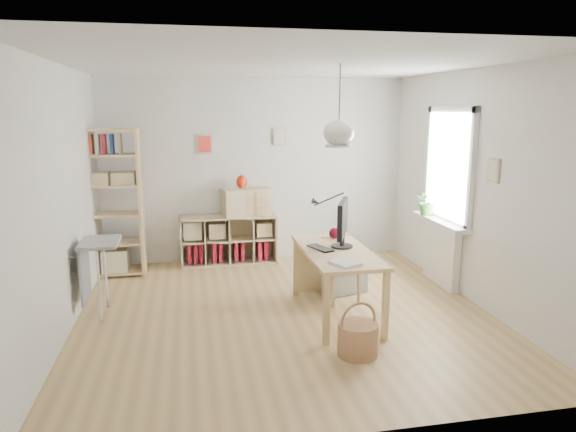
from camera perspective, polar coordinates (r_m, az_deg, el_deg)
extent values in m
plane|color=tan|center=(5.85, -0.41, -10.75)|extent=(4.50, 4.50, 0.00)
plane|color=white|center=(7.68, -3.53, 5.07)|extent=(4.50, 0.00, 4.50)
plane|color=white|center=(3.34, 6.69, -3.77)|extent=(4.50, 0.00, 4.50)
plane|color=white|center=(5.54, -23.98, 1.47)|extent=(0.00, 4.50, 4.50)
plane|color=white|center=(6.29, 20.18, 2.89)|extent=(0.00, 4.50, 4.50)
plane|color=silver|center=(5.43, -0.45, 16.61)|extent=(4.50, 4.50, 0.00)
cylinder|color=black|center=(5.39, 5.76, 12.96)|extent=(0.01, 0.01, 0.68)
ellipsoid|color=white|center=(5.40, 5.68, 9.14)|extent=(0.32, 0.32, 0.27)
cube|color=white|center=(6.78, 17.59, 5.36)|extent=(0.03, 1.00, 1.30)
cube|color=white|center=(6.30, 19.72, 4.77)|extent=(0.06, 0.08, 1.46)
cube|color=white|center=(7.24, 15.38, 5.86)|extent=(0.06, 0.08, 1.46)
cube|color=white|center=(6.73, 17.76, 11.20)|extent=(0.06, 1.16, 0.08)
cube|color=white|center=(6.87, 17.05, -0.37)|extent=(0.06, 1.16, 0.08)
cube|color=white|center=(6.97, 16.68, -4.08)|extent=(0.10, 0.80, 0.80)
cube|color=white|center=(6.84, 16.52, -0.64)|extent=(0.22, 1.20, 0.06)
cube|color=#E2C282|center=(5.60, 5.42, -3.95)|extent=(0.70, 1.50, 0.04)
cube|color=#E2C282|center=(5.01, 4.27, -10.41)|extent=(0.06, 0.06, 0.71)
cube|color=#E2C282|center=(6.29, 0.91, -5.70)|extent=(0.06, 0.06, 0.71)
cube|color=#E2C282|center=(5.19, 10.78, -9.78)|extent=(0.06, 0.06, 0.71)
cube|color=#E2C282|center=(6.43, 6.17, -5.36)|extent=(0.06, 0.06, 0.71)
cube|color=tan|center=(7.71, -6.53, -5.11)|extent=(1.40, 0.38, 0.03)
cube|color=tan|center=(7.54, -6.65, -0.09)|extent=(1.40, 0.38, 0.03)
cube|color=tan|center=(7.59, -11.75, -2.84)|extent=(0.03, 0.38, 0.72)
cube|color=tan|center=(7.69, -1.49, -2.40)|extent=(0.03, 0.38, 0.72)
cube|color=tan|center=(7.79, -6.69, -2.30)|extent=(1.40, 0.02, 0.72)
cube|color=maroon|center=(7.66, -10.91, -4.00)|extent=(0.06, 0.26, 0.30)
cube|color=maroon|center=(7.66, -10.23, -3.97)|extent=(0.05, 0.26, 0.30)
cube|color=maroon|center=(7.66, -9.63, -3.95)|extent=(0.05, 0.26, 0.30)
cube|color=maroon|center=(7.66, -8.21, -3.89)|extent=(0.05, 0.26, 0.30)
cube|color=maroon|center=(7.67, -7.54, -3.86)|extent=(0.05, 0.26, 0.30)
cube|color=maroon|center=(7.68, -5.82, -3.79)|extent=(0.06, 0.26, 0.30)
cube|color=maroon|center=(7.69, -5.16, -3.76)|extent=(0.06, 0.26, 0.30)
cube|color=maroon|center=(7.72, -3.23, -3.67)|extent=(0.06, 0.26, 0.30)
cube|color=maroon|center=(7.73, -2.57, -3.64)|extent=(0.05, 0.26, 0.30)
cube|color=#E2C282|center=(7.36, -21.94, 1.19)|extent=(0.04, 0.38, 2.00)
cube|color=#E2C282|center=(7.25, -16.05, 1.44)|extent=(0.04, 0.38, 2.00)
cube|color=#E2C282|center=(7.52, -18.53, -5.82)|extent=(0.76, 0.38, 0.03)
cube|color=#E2C282|center=(7.41, -18.73, -2.87)|extent=(0.76, 0.38, 0.03)
cube|color=#E2C282|center=(7.33, -18.94, 0.17)|extent=(0.76, 0.38, 0.03)
cube|color=#E2C282|center=(7.26, -19.15, 3.26)|extent=(0.76, 0.38, 0.03)
cube|color=#E2C282|center=(7.22, -19.36, 6.40)|extent=(0.76, 0.38, 0.03)
cube|color=#E2C282|center=(7.20, -19.54, 9.01)|extent=(0.76, 0.38, 0.03)
cube|color=navy|center=(7.25, -21.64, 7.41)|extent=(0.04, 0.18, 0.26)
cube|color=maroon|center=(7.24, -21.02, 7.45)|extent=(0.04, 0.18, 0.26)
cube|color=beige|center=(7.22, -20.39, 7.49)|extent=(0.04, 0.18, 0.26)
cube|color=maroon|center=(7.21, -19.76, 7.53)|extent=(0.04, 0.18, 0.26)
cube|color=navy|center=(7.20, -18.96, 7.57)|extent=(0.04, 0.18, 0.26)
cube|color=beige|center=(7.18, -18.17, 7.62)|extent=(0.04, 0.18, 0.26)
cube|color=#9B9B9E|center=(5.92, -20.19, -2.77)|extent=(0.40, 0.55, 0.04)
cylinder|color=white|center=(5.83, -20.23, -7.30)|extent=(0.03, 0.03, 0.82)
cylinder|color=white|center=(6.24, -19.61, -6.01)|extent=(0.03, 0.03, 0.82)
cube|color=#9B9B9E|center=(6.04, -21.66, -5.85)|extent=(0.02, 0.50, 0.62)
cube|color=#9B9B9E|center=(6.11, 5.90, -5.86)|extent=(0.41, 0.41, 0.05)
cube|color=#E2C282|center=(5.98, 5.04, -8.39)|extent=(0.03, 0.03, 0.37)
cube|color=#E2C282|center=(6.26, 3.94, -7.44)|extent=(0.03, 0.03, 0.37)
cube|color=#E2C282|center=(6.10, 7.84, -8.04)|extent=(0.03, 0.03, 0.37)
cube|color=#E2C282|center=(6.38, 6.63, -7.13)|extent=(0.03, 0.03, 0.37)
cube|color=#E2C282|center=(6.20, 5.34, -3.71)|extent=(0.37, 0.07, 0.34)
cylinder|color=#9E6C47|center=(4.92, 7.75, -13.43)|extent=(0.37, 0.37, 0.31)
torus|color=#9E6C47|center=(4.85, 7.81, -11.54)|extent=(0.38, 0.11, 0.38)
cube|color=beige|center=(6.55, 5.96, -8.22)|extent=(0.62, 0.50, 0.02)
cube|color=beige|center=(6.38, 3.99, -7.50)|extent=(0.12, 0.36, 0.28)
cube|color=beige|center=(6.65, 7.90, -6.79)|extent=(0.12, 0.36, 0.28)
cube|color=beige|center=(6.37, 6.84, -7.59)|extent=(0.53, 0.16, 0.28)
cube|color=beige|center=(6.65, 5.17, -6.71)|extent=(0.53, 0.16, 0.28)
cube|color=beige|center=(6.70, 4.50, -4.22)|extent=(0.57, 0.31, 0.35)
sphere|color=yellow|center=(6.38, 5.27, -6.91)|extent=(0.12, 0.12, 0.12)
sphere|color=#1C7AC5|center=(6.57, 6.47, -6.36)|extent=(0.12, 0.12, 0.12)
sphere|color=#D1511A|center=(6.47, 5.94, -6.67)|extent=(0.12, 0.12, 0.12)
sphere|color=#2C7A36|center=(6.51, 7.46, -6.58)|extent=(0.12, 0.12, 0.12)
cylinder|color=black|center=(5.70, 6.02, -3.36)|extent=(0.24, 0.24, 0.02)
cylinder|color=black|center=(5.68, 6.04, -2.73)|extent=(0.05, 0.05, 0.11)
cube|color=black|center=(5.63, 6.09, -0.28)|extent=(0.28, 0.57, 0.39)
cube|color=black|center=(5.61, 3.61, -3.58)|extent=(0.24, 0.37, 0.02)
cylinder|color=black|center=(6.27, 6.13, -1.87)|extent=(0.07, 0.07, 0.04)
cylinder|color=black|center=(6.22, 6.17, 0.07)|extent=(0.02, 0.02, 0.43)
cone|color=black|center=(5.99, 3.11, 1.58)|extent=(0.11, 0.08, 0.10)
sphere|color=#540B1E|center=(6.05, 5.20, -1.93)|extent=(0.13, 0.13, 0.13)
cube|color=white|center=(5.08, 6.31, -5.22)|extent=(0.31, 0.34, 0.03)
cube|color=tan|center=(7.52, -4.67, 1.58)|extent=(0.75, 0.46, 0.40)
ellipsoid|color=#AA240E|center=(7.47, -5.16, 3.80)|extent=(0.16, 0.16, 0.19)
imported|color=#316C28|center=(7.08, 15.28, 1.60)|extent=(0.38, 0.35, 0.37)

